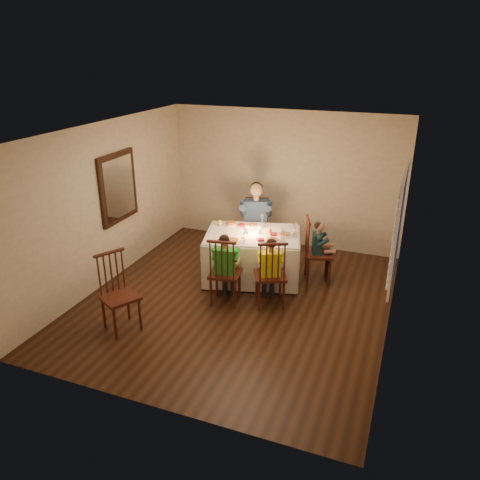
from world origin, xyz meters
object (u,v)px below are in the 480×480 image
at_px(chair_adult, 255,256).
at_px(child_green, 226,302).
at_px(adult, 255,256).
at_px(child_teal, 316,280).
at_px(chair_near_left, 226,302).
at_px(chair_end, 316,280).
at_px(chair_extra, 123,328).
at_px(chair_near_right, 269,304).
at_px(serving_bowl, 231,224).
at_px(dining_table, 252,247).
at_px(child_yellow, 269,304).

xyz_separation_m(chair_adult, child_green, (0.12, -1.75, 0.00)).
height_order(adult, child_teal, adult).
bearing_deg(chair_near_left, child_green, -35.57).
height_order(chair_end, chair_extra, chair_extra).
height_order(chair_adult, chair_near_right, same).
height_order(chair_near_left, adult, adult).
bearing_deg(chair_extra, chair_adult, 11.83).
xyz_separation_m(chair_near_right, serving_bowl, (-1.02, 0.95, 0.83)).
bearing_deg(serving_bowl, child_teal, 3.74).
distance_m(chair_near_left, chair_near_right, 0.68).
xyz_separation_m(dining_table, child_yellow, (0.55, -0.74, -0.58)).
relative_size(chair_near_right, child_teal, 1.06).
xyz_separation_m(chair_end, serving_bowl, (-1.52, -0.10, 0.83)).
distance_m(dining_table, child_teal, 1.23).
distance_m(chair_extra, child_teal, 3.28).
xyz_separation_m(dining_table, chair_adult, (-0.23, 0.83, -0.58)).
distance_m(dining_table, child_yellow, 1.09).
relative_size(chair_adult, child_green, 0.97).
xyz_separation_m(child_green, serving_bowl, (-0.37, 1.13, 0.83)).
bearing_deg(child_green, serving_bowl, -81.03).
distance_m(child_yellow, serving_bowl, 1.63).
relative_size(chair_end, child_teal, 1.06).
xyz_separation_m(chair_adult, chair_near_right, (0.78, -1.57, 0.00)).
bearing_deg(serving_bowl, adult, 68.63).
height_order(chair_extra, child_teal, chair_extra).
bearing_deg(chair_near_right, chair_end, -139.90).
distance_m(chair_adult, chair_near_right, 1.76).
distance_m(chair_near_left, child_teal, 1.68).
height_order(chair_end, child_yellow, chair_end).
height_order(chair_end, child_teal, chair_end).
relative_size(chair_adult, adult, 0.77).
bearing_deg(dining_table, child_teal, 1.80).
distance_m(chair_near_right, adult, 1.76).
relative_size(dining_table, serving_bowl, 9.25).
height_order(chair_end, serving_bowl, serving_bowl).
bearing_deg(chair_near_right, adult, -88.30).
relative_size(adult, child_teal, 1.37).
bearing_deg(chair_extra, child_yellow, -21.95).
bearing_deg(serving_bowl, child_green, -72.02).
bearing_deg(chair_near_right, child_teal, -139.90).
bearing_deg(serving_bowl, chair_near_right, -43.01).
bearing_deg(adult, chair_near_left, -100.75).
bearing_deg(chair_end, chair_near_right, 135.96).
bearing_deg(chair_extra, adult, 11.83).
distance_m(chair_adult, chair_extra, 3.08).
height_order(chair_adult, child_yellow, chair_adult).
bearing_deg(child_yellow, chair_adult, -88.30).
relative_size(dining_table, chair_extra, 1.60).
bearing_deg(chair_end, chair_near_left, 118.07).
bearing_deg(dining_table, chair_near_right, -68.44).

